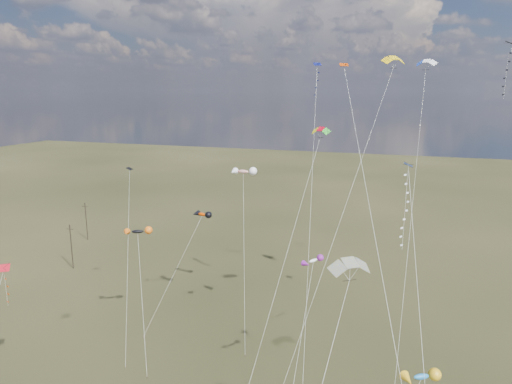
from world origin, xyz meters
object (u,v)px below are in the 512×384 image
(utility_pole_near, at_px, (71,246))
(utility_pole_far, at_px, (86,221))
(novelty_black_orange, at_px, (138,232))
(parafoil_yellow, at_px, (393,60))

(utility_pole_near, relative_size, utility_pole_far, 1.00)
(utility_pole_far, relative_size, novelty_black_orange, 0.57)
(utility_pole_near, distance_m, parafoil_yellow, 61.42)
(utility_pole_far, bearing_deg, parafoil_yellow, -23.07)
(utility_pole_far, xyz_separation_m, parafoil_yellow, (60.54, -25.79, 29.55))
(utility_pole_far, height_order, parafoil_yellow, parafoil_yellow)
(utility_pole_near, relative_size, novelty_black_orange, 0.57)
(utility_pole_near, relative_size, parafoil_yellow, 0.23)
(parafoil_yellow, bearing_deg, utility_pole_far, 156.93)
(utility_pole_far, bearing_deg, novelty_black_orange, -42.49)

